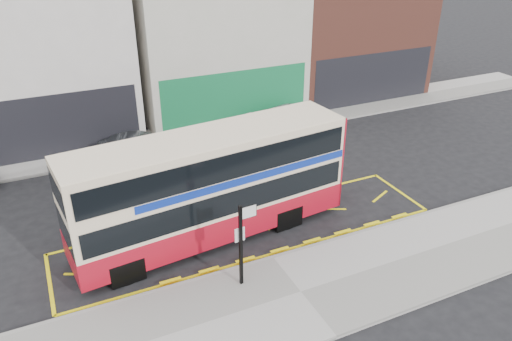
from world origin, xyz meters
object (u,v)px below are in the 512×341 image
car_grey (142,149)px  bus_stop_post (242,237)px  street_tree_right (238,65)px  car_white (293,118)px  double_decker_bus (212,185)px

car_grey → bus_stop_post: bearing=-161.7°
bus_stop_post → street_tree_right: (5.52, 13.18, 1.33)m
car_grey → street_tree_right: street_tree_right is taller
street_tree_right → car_white: bearing=-54.2°
bus_stop_post → car_white: 12.91m
double_decker_bus → bus_stop_post: size_ratio=3.58×
double_decker_bus → car_grey: 7.27m
double_decker_bus → bus_stop_post: (-0.16, -3.04, -0.23)m
car_grey → car_white: size_ratio=0.81×
bus_stop_post → car_white: size_ratio=0.56×
car_grey → car_white: (8.25, 0.35, 0.06)m
double_decker_bus → bus_stop_post: double_decker_bus is taller
double_decker_bus → street_tree_right: (5.36, 10.14, 1.10)m
street_tree_right → bus_stop_post: bearing=-112.7°
car_grey → street_tree_right: bearing=-50.1°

